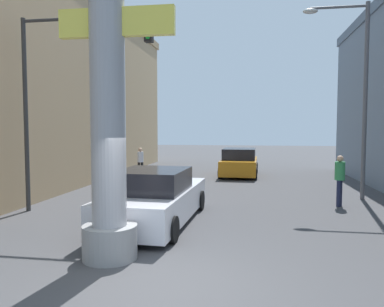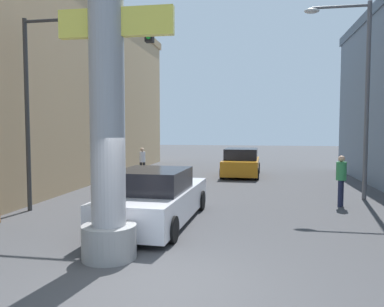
{
  "view_description": "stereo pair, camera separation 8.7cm",
  "coord_description": "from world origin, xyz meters",
  "views": [
    {
      "loc": [
        1.53,
        -6.0,
        2.68
      ],
      "look_at": [
        0.0,
        3.43,
        2.04
      ],
      "focal_mm": 35.0,
      "sensor_mm": 36.0,
      "label": 1
    },
    {
      "loc": [
        1.61,
        -5.99,
        2.68
      ],
      "look_at": [
        0.0,
        3.43,
        2.04
      ],
      "focal_mm": 35.0,
      "sensor_mm": 36.0,
      "label": 2
    }
  ],
  "objects": [
    {
      "name": "car_lead",
      "position": [
        -1.17,
        4.21,
        0.7
      ],
      "size": [
        2.24,
        5.27,
        1.56
      ],
      "color": "black",
      "rests_on": "ground"
    },
    {
      "name": "pedestrian_far_left",
      "position": [
        -4.71,
        14.3,
        0.93
      ],
      "size": [
        0.48,
        0.48,
        1.61
      ],
      "color": "black",
      "rests_on": "ground"
    },
    {
      "name": "ground_plane",
      "position": [
        0.0,
        10.0,
        0.0
      ],
      "size": [
        89.98,
        89.98,
        0.0
      ],
      "primitive_type": "plane",
      "color": "#424244"
    },
    {
      "name": "neon_sign_pole",
      "position": [
        -1.35,
        1.2,
        4.2
      ],
      "size": [
        2.68,
        1.12,
        9.27
      ],
      "color": "#9E9EA3",
      "rests_on": "ground"
    },
    {
      "name": "pedestrian_mid_right",
      "position": [
        4.52,
        7.45,
        1.03
      ],
      "size": [
        0.46,
        0.46,
        1.76
      ],
      "color": "#1E233F",
      "rests_on": "ground"
    },
    {
      "name": "car_far",
      "position": [
        0.8,
        15.41,
        0.74
      ],
      "size": [
        2.15,
        4.4,
        1.56
      ],
      "color": "black",
      "rests_on": "ground"
    },
    {
      "name": "traffic_light_mast",
      "position": [
        -4.23,
        5.06,
        4.31
      ],
      "size": [
        4.9,
        0.32,
        6.17
      ],
      "color": "#333333",
      "rests_on": "ground"
    },
    {
      "name": "street_lamp",
      "position": [
        5.32,
        8.94,
        4.43
      ],
      "size": [
        2.41,
        0.28,
        7.35
      ],
      "color": "#59595E",
      "rests_on": "ground"
    }
  ]
}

